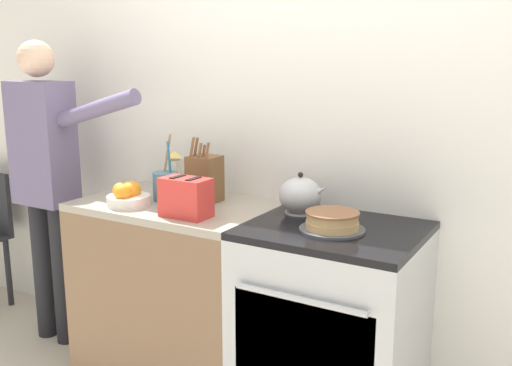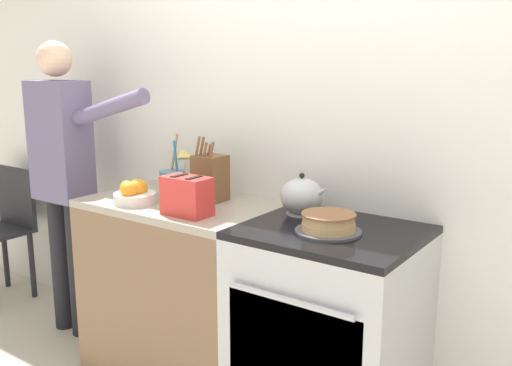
# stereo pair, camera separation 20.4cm
# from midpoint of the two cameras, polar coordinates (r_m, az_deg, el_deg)

# --- Properties ---
(wall_back) EXTENTS (8.00, 0.04, 2.60)m
(wall_back) POSITION_cam_midpoint_polar(r_m,az_deg,el_deg) (2.64, 8.87, 5.89)
(wall_back) COLOR silver
(wall_back) RESTS_ON ground_plane
(counter_cabinet) EXTENTS (0.92, 0.60, 0.92)m
(counter_cabinet) POSITION_cam_midpoint_polar(r_m,az_deg,el_deg) (2.90, -5.18, -10.64)
(counter_cabinet) COLOR brown
(counter_cabinet) RESTS_ON ground_plane
(stove_range) EXTENTS (0.70, 0.64, 0.92)m
(stove_range) POSITION_cam_midpoint_polar(r_m,az_deg,el_deg) (2.49, 9.66, -14.74)
(stove_range) COLOR #B7BABF
(stove_range) RESTS_ON ground_plane
(layer_cake) EXTENTS (0.26, 0.26, 0.08)m
(layer_cake) POSITION_cam_midpoint_polar(r_m,az_deg,el_deg) (2.27, 9.83, -4.05)
(layer_cake) COLOR #4C4C51
(layer_cake) RESTS_ON stove_range
(tea_kettle) EXTENTS (0.23, 0.19, 0.19)m
(tea_kettle) POSITION_cam_midpoint_polar(r_m,az_deg,el_deg) (2.51, 6.95, -1.37)
(tea_kettle) COLOR #B7BABF
(tea_kettle) RESTS_ON stove_range
(knife_block) EXTENTS (0.14, 0.13, 0.31)m
(knife_block) POSITION_cam_midpoint_polar(r_m,az_deg,el_deg) (2.73, -2.48, 0.53)
(knife_block) COLOR brown
(knife_block) RESTS_ON counter_cabinet
(utensil_crock) EXTENTS (0.12, 0.12, 0.32)m
(utensil_crock) POSITION_cam_midpoint_polar(r_m,az_deg,el_deg) (2.79, -6.30, -0.12)
(utensil_crock) COLOR #477084
(utensil_crock) RESTS_ON counter_cabinet
(fruit_bowl) EXTENTS (0.20, 0.20, 0.11)m
(fruit_bowl) POSITION_cam_midpoint_polar(r_m,az_deg,el_deg) (2.73, -9.97, -0.99)
(fruit_bowl) COLOR silver
(fruit_bowl) RESTS_ON counter_cabinet
(toaster) EXTENTS (0.23, 0.13, 0.17)m
(toaster) POSITION_cam_midpoint_polar(r_m,az_deg,el_deg) (2.48, -4.59, -1.32)
(toaster) COLOR red
(toaster) RESTS_ON counter_cabinet
(milk_carton) EXTENTS (0.07, 0.07, 0.22)m
(milk_carton) POSITION_cam_midpoint_polar(r_m,az_deg,el_deg) (2.94, -5.25, 1.11)
(milk_carton) COLOR white
(milk_carton) RESTS_ON counter_cabinet
(person_baker) EXTENTS (0.94, 0.20, 1.69)m
(person_baker) POSITION_cam_midpoint_polar(r_m,az_deg,el_deg) (3.35, -17.12, 1.82)
(person_baker) COLOR black
(person_baker) RESTS_ON ground_plane
(dining_chair) EXTENTS (0.40, 0.40, 0.88)m
(dining_chair) POSITION_cam_midpoint_polar(r_m,az_deg,el_deg) (4.15, -22.57, -3.77)
(dining_chair) COLOR #232328
(dining_chair) RESTS_ON ground_plane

